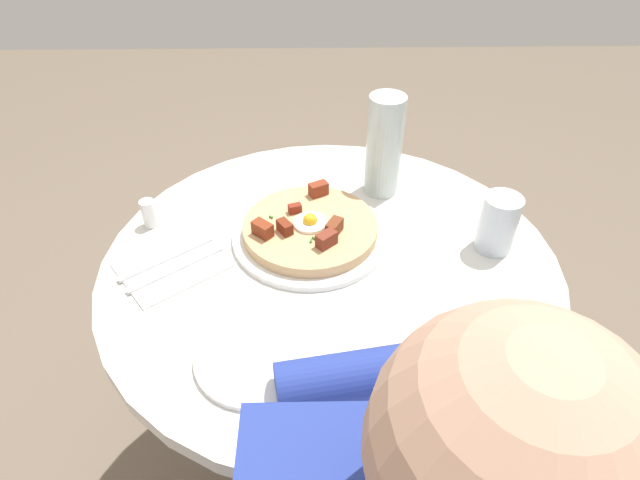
# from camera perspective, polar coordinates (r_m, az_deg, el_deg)

# --- Properties ---
(ground_plane) EXTENTS (6.00, 6.00, 0.00)m
(ground_plane) POSITION_cam_1_polar(r_m,az_deg,el_deg) (1.53, 0.73, -22.32)
(ground_plane) COLOR #6B5B4C
(dining_table) EXTENTS (0.82, 0.82, 0.71)m
(dining_table) POSITION_cam_1_polar(r_m,az_deg,el_deg) (1.08, 0.97, -8.71)
(dining_table) COLOR silver
(dining_table) RESTS_ON ground_plane
(pizza_plate) EXTENTS (0.29, 0.29, 0.01)m
(pizza_plate) POSITION_cam_1_polar(r_m,az_deg,el_deg) (1.00, -1.04, 0.50)
(pizza_plate) COLOR white
(pizza_plate) RESTS_ON dining_table
(breakfast_pizza) EXTENTS (0.25, 0.25, 0.05)m
(breakfast_pizza) POSITION_cam_1_polar(r_m,az_deg,el_deg) (0.99, -1.08, 1.32)
(breakfast_pizza) COLOR tan
(breakfast_pizza) RESTS_ON pizza_plate
(bread_plate) EXTENTS (0.18, 0.18, 0.01)m
(bread_plate) POSITION_cam_1_polar(r_m,az_deg,el_deg) (0.81, -6.80, -12.17)
(bread_plate) COLOR white
(bread_plate) RESTS_ON dining_table
(napkin) EXTENTS (0.22, 0.21, 0.00)m
(napkin) POSITION_cam_1_polar(r_m,az_deg,el_deg) (0.98, -15.51, -2.61)
(napkin) COLOR white
(napkin) RESTS_ON dining_table
(fork) EXTENTS (0.15, 0.12, 0.00)m
(fork) POSITION_cam_1_polar(r_m,az_deg,el_deg) (0.99, -16.01, -1.86)
(fork) COLOR silver
(fork) RESTS_ON napkin
(knife) EXTENTS (0.15, 0.12, 0.00)m
(knife) POSITION_cam_1_polar(r_m,az_deg,el_deg) (0.97, -15.09, -2.98)
(knife) COLOR silver
(knife) RESTS_ON napkin
(water_glass) EXTENTS (0.07, 0.07, 0.11)m
(water_glass) POSITION_cam_1_polar(r_m,az_deg,el_deg) (1.00, 18.43, 1.69)
(water_glass) COLOR silver
(water_glass) RESTS_ON dining_table
(water_bottle) EXTENTS (0.07, 0.07, 0.21)m
(water_bottle) POSITION_cam_1_polar(r_m,az_deg,el_deg) (1.09, 6.84, 9.91)
(water_bottle) COLOR silver
(water_bottle) RESTS_ON dining_table
(salt_shaker) EXTENTS (0.03, 0.03, 0.06)m
(salt_shaker) POSITION_cam_1_polar(r_m,az_deg,el_deg) (1.07, -17.74, 2.73)
(salt_shaker) COLOR white
(salt_shaker) RESTS_ON dining_table
(pepper_shaker) EXTENTS (0.03, 0.03, 0.05)m
(pepper_shaker) POSITION_cam_1_polar(r_m,az_deg,el_deg) (1.21, 6.33, 8.84)
(pepper_shaker) COLOR #3F3833
(pepper_shaker) RESTS_ON dining_table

